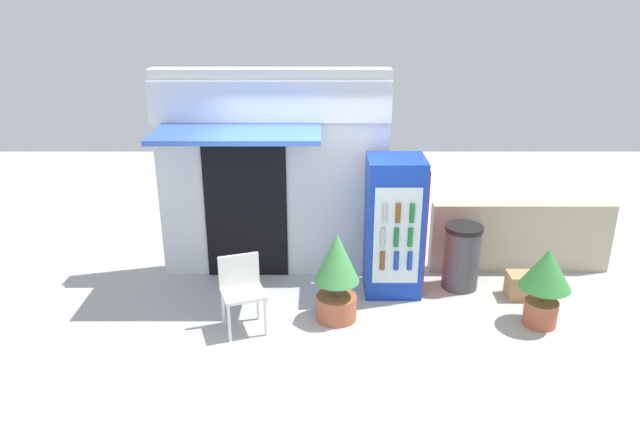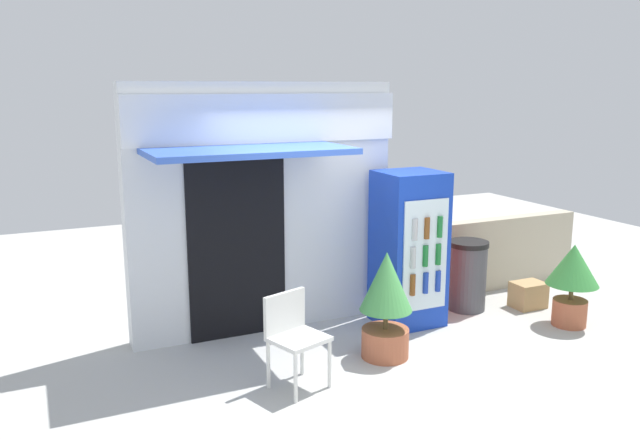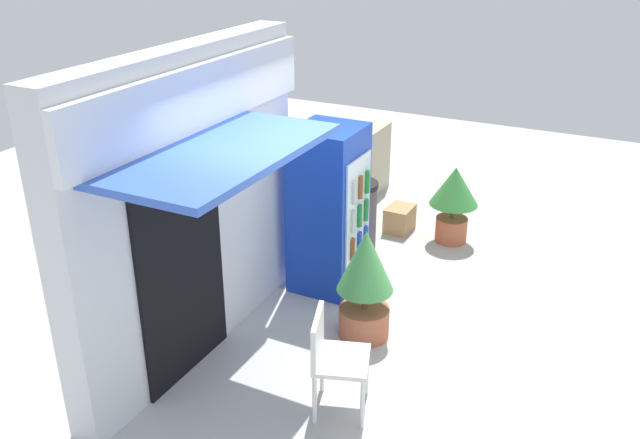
{
  "view_description": "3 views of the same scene",
  "coord_description": "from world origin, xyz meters",
  "px_view_note": "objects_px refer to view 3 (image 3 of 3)",
  "views": [
    {
      "loc": [
        0.05,
        -6.13,
        3.77
      ],
      "look_at": [
        0.08,
        0.45,
        1.2
      ],
      "focal_mm": 33.95,
      "sensor_mm": 36.0,
      "label": 1
    },
    {
      "loc": [
        -2.94,
        -5.04,
        2.74
      ],
      "look_at": [
        -0.32,
        0.6,
        1.43
      ],
      "focal_mm": 35.67,
      "sensor_mm": 36.0,
      "label": 2
    },
    {
      "loc": [
        -4.93,
        -1.9,
        3.75
      ],
      "look_at": [
        -0.04,
        0.56,
        1.28
      ],
      "focal_mm": 38.34,
      "sensor_mm": 36.0,
      "label": 3
    }
  ],
  "objects_px": {
    "potted_plant_curbside": "(454,196)",
    "cardboard_box": "(400,219)",
    "trash_bin": "(357,216)",
    "drink_cooler": "(329,209)",
    "potted_plant_near_shop": "(365,279)",
    "plastic_chair": "(332,354)"
  },
  "relations": [
    {
      "from": "drink_cooler",
      "to": "potted_plant_near_shop",
      "type": "distance_m",
      "value": 1.09
    },
    {
      "from": "potted_plant_curbside",
      "to": "cardboard_box",
      "type": "xyz_separation_m",
      "value": [
        0.01,
        0.68,
        -0.45
      ]
    },
    {
      "from": "potted_plant_curbside",
      "to": "cardboard_box",
      "type": "bearing_deg",
      "value": 89.51
    },
    {
      "from": "drink_cooler",
      "to": "cardboard_box",
      "type": "distance_m",
      "value": 1.83
    },
    {
      "from": "plastic_chair",
      "to": "potted_plant_curbside",
      "type": "xyz_separation_m",
      "value": [
        3.5,
        0.05,
        0.08
      ]
    },
    {
      "from": "potted_plant_near_shop",
      "to": "potted_plant_curbside",
      "type": "relative_size",
      "value": 1.15
    },
    {
      "from": "potted_plant_near_shop",
      "to": "potted_plant_curbside",
      "type": "distance_m",
      "value": 2.41
    },
    {
      "from": "potted_plant_near_shop",
      "to": "cardboard_box",
      "type": "relative_size",
      "value": 2.8
    },
    {
      "from": "potted_plant_near_shop",
      "to": "potted_plant_curbside",
      "type": "xyz_separation_m",
      "value": [
        2.4,
        -0.14,
        -0.01
      ]
    },
    {
      "from": "plastic_chair",
      "to": "cardboard_box",
      "type": "distance_m",
      "value": 3.6
    },
    {
      "from": "cardboard_box",
      "to": "drink_cooler",
      "type": "bearing_deg",
      "value": 173.14
    },
    {
      "from": "potted_plant_near_shop",
      "to": "trash_bin",
      "type": "height_order",
      "value": "potted_plant_near_shop"
    },
    {
      "from": "drink_cooler",
      "to": "potted_plant_near_shop",
      "type": "height_order",
      "value": "drink_cooler"
    },
    {
      "from": "drink_cooler",
      "to": "potted_plant_curbside",
      "type": "relative_size",
      "value": 1.85
    },
    {
      "from": "potted_plant_curbside",
      "to": "trash_bin",
      "type": "distance_m",
      "value": 1.22
    },
    {
      "from": "drink_cooler",
      "to": "cardboard_box",
      "type": "relative_size",
      "value": 4.5
    },
    {
      "from": "plastic_chair",
      "to": "potted_plant_curbside",
      "type": "distance_m",
      "value": 3.5
    },
    {
      "from": "trash_bin",
      "to": "cardboard_box",
      "type": "xyz_separation_m",
      "value": [
        0.75,
        -0.28,
        -0.28
      ]
    },
    {
      "from": "plastic_chair",
      "to": "potted_plant_near_shop",
      "type": "bearing_deg",
      "value": 9.71
    },
    {
      "from": "plastic_chair",
      "to": "potted_plant_curbside",
      "type": "relative_size",
      "value": 0.9
    },
    {
      "from": "cardboard_box",
      "to": "plastic_chair",
      "type": "bearing_deg",
      "value": -168.23
    },
    {
      "from": "potted_plant_curbside",
      "to": "plastic_chair",
      "type": "bearing_deg",
      "value": -179.19
    }
  ]
}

